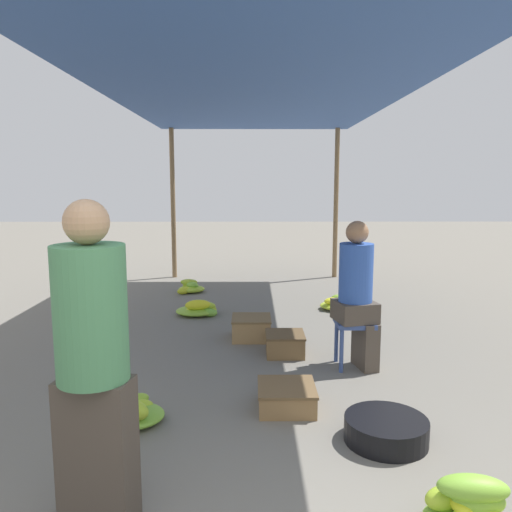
{
  "coord_description": "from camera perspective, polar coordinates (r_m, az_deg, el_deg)",
  "views": [
    {
      "loc": [
        -0.04,
        -1.44,
        1.66
      ],
      "look_at": [
        0.0,
        3.7,
        0.91
      ],
      "focal_mm": 35.0,
      "sensor_mm": 36.0,
      "label": 1
    }
  ],
  "objects": [
    {
      "name": "basin_black",
      "position": [
        3.51,
        14.63,
        -18.68
      ],
      "size": [
        0.54,
        0.54,
        0.16
      ],
      "color": "black",
      "rests_on": "ground"
    },
    {
      "name": "canopy_post_back_right",
      "position": [
        8.85,
        9.13,
        5.89
      ],
      "size": [
        0.08,
        0.08,
        2.59
      ],
      "primitive_type": "cylinder",
      "color": "olive",
      "rests_on": "ground"
    },
    {
      "name": "canopy_tarp",
      "position": [
        5.32,
        -0.01,
        18.63
      ],
      "size": [
        3.24,
        7.39,
        0.04
      ],
      "primitive_type": "cube",
      "color": "#33569E",
      "rests_on": "canopy_post_front_left"
    },
    {
      "name": "stool",
      "position": [
        4.63,
        11.17,
        -8.29
      ],
      "size": [
        0.34,
        0.34,
        0.43
      ],
      "color": "#384C84",
      "rests_on": "ground"
    },
    {
      "name": "canopy_post_back_left",
      "position": [
        8.84,
        -9.46,
        5.88
      ],
      "size": [
        0.08,
        0.08,
        2.59
      ],
      "primitive_type": "cylinder",
      "color": "olive",
      "rests_on": "ground"
    },
    {
      "name": "crate_mid",
      "position": [
        4.94,
        3.33,
        -9.99
      ],
      "size": [
        0.38,
        0.38,
        0.21
      ],
      "color": "brown",
      "rests_on": "ground"
    },
    {
      "name": "vendor_foreground",
      "position": [
        2.52,
        -18.11,
        -11.41
      ],
      "size": [
        0.39,
        0.39,
        1.59
      ],
      "color": "#4C4238",
      "rests_on": "ground"
    },
    {
      "name": "banana_pile_left_0",
      "position": [
        3.74,
        -14.06,
        -16.95
      ],
      "size": [
        0.47,
        0.47,
        0.22
      ],
      "color": "#A1C52F",
      "rests_on": "ground"
    },
    {
      "name": "vendor_seated",
      "position": [
        4.54,
        11.54,
        -4.06
      ],
      "size": [
        0.41,
        0.41,
        1.33
      ],
      "color": "#4C4238",
      "rests_on": "ground"
    },
    {
      "name": "banana_pile_left_1",
      "position": [
        7.71,
        -7.52,
        -3.56
      ],
      "size": [
        0.42,
        0.44,
        0.19
      ],
      "color": "#ADC92D",
      "rests_on": "ground"
    },
    {
      "name": "banana_pile_right_1",
      "position": [
        6.71,
        9.49,
        -5.42
      ],
      "size": [
        0.55,
        0.42,
        0.2
      ],
      "color": "#CDD628",
      "rests_on": "ground"
    },
    {
      "name": "banana_pile_right_0",
      "position": [
        2.85,
        23.17,
        -25.12
      ],
      "size": [
        0.41,
        0.41,
        0.3
      ],
      "color": "#A5C62F",
      "rests_on": "ground"
    },
    {
      "name": "banana_pile_left_2",
      "position": [
        6.4,
        -6.5,
        -6.07
      ],
      "size": [
        0.55,
        0.52,
        0.21
      ],
      "color": "#B5CD2C",
      "rests_on": "ground"
    },
    {
      "name": "crate_far",
      "position": [
        5.4,
        -0.53,
        -8.21
      ],
      "size": [
        0.42,
        0.42,
        0.24
      ],
      "color": "#9E7A4C",
      "rests_on": "ground"
    },
    {
      "name": "crate_near",
      "position": [
        3.84,
        3.51,
        -15.77
      ],
      "size": [
        0.43,
        0.43,
        0.18
      ],
      "color": "olive",
      "rests_on": "ground"
    }
  ]
}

